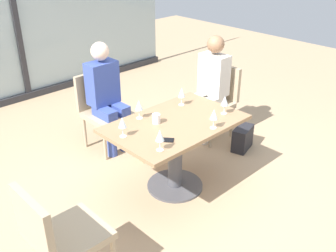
{
  "coord_description": "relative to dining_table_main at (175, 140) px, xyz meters",
  "views": [
    {
      "loc": [
        -2.3,
        -2.3,
        2.36
      ],
      "look_at": [
        0.0,
        0.1,
        0.65
      ],
      "focal_mm": 41.87,
      "sensor_mm": 36.0,
      "label": 1
    }
  ],
  "objects": [
    {
      "name": "wine_glass_2",
      "position": [
        -0.45,
        -0.28,
        0.32
      ],
      "size": [
        0.07,
        0.07,
        0.18
      ],
      "color": "silver",
      "rests_on": "dining_table_main"
    },
    {
      "name": "ground_plane",
      "position": [
        0.0,
        0.0,
        -0.54
      ],
      "size": [
        12.0,
        12.0,
        0.0
      ],
      "primitive_type": "plane",
      "color": "tan"
    },
    {
      "name": "chair_far_right",
      "position": [
        1.15,
        0.47,
        -0.04
      ],
      "size": [
        0.5,
        0.46,
        0.87
      ],
      "color": "tan",
      "rests_on": "ground_plane"
    },
    {
      "name": "dining_table_main",
      "position": [
        0.0,
        0.0,
        0.0
      ],
      "size": [
        1.27,
        0.82,
        0.73
      ],
      "color": "#997551",
      "rests_on": "ground_plane"
    },
    {
      "name": "wine_glass_4",
      "position": [
        0.47,
        -0.2,
        0.32
      ],
      "size": [
        0.07,
        0.07,
        0.18
      ],
      "color": "silver",
      "rests_on": "dining_table_main"
    },
    {
      "name": "wine_glass_5",
      "position": [
        0.32,
        0.23,
        0.32
      ],
      "size": [
        0.07,
        0.07,
        0.18
      ],
      "color": "silver",
      "rests_on": "dining_table_main"
    },
    {
      "name": "chair_near_window",
      "position": [
        0.0,
        1.2,
        -0.04
      ],
      "size": [
        0.46,
        0.51,
        0.87
      ],
      "color": "tan",
      "rests_on": "ground_plane"
    },
    {
      "name": "handbag_0",
      "position": [
        0.21,
        0.61,
        -0.4
      ],
      "size": [
        0.31,
        0.18,
        0.28
      ],
      "primitive_type": "cube",
      "rotation": [
        0.0,
        0.0,
        -0.08
      ],
      "color": "#A3704C",
      "rests_on": "ground_plane"
    },
    {
      "name": "person_near_window",
      "position": [
        -0.0,
        1.09,
        0.16
      ],
      "size": [
        0.34,
        0.39,
        1.26
      ],
      "color": "#384C9E",
      "rests_on": "ground_plane"
    },
    {
      "name": "wine_glass_1",
      "position": [
        -0.19,
        0.29,
        0.32
      ],
      "size": [
        0.07,
        0.07,
        0.18
      ],
      "color": "silver",
      "rests_on": "dining_table_main"
    },
    {
      "name": "wine_glass_0",
      "position": [
        -0.53,
        0.11,
        0.32
      ],
      "size": [
        0.07,
        0.07,
        0.18
      ],
      "color": "silver",
      "rests_on": "dining_table_main"
    },
    {
      "name": "coffee_cup",
      "position": [
        -0.14,
        0.11,
        0.24
      ],
      "size": [
        0.08,
        0.08,
        0.09
      ],
      "primitive_type": "cylinder",
      "color": "white",
      "rests_on": "dining_table_main"
    },
    {
      "name": "handbag_1",
      "position": [
        1.1,
        -0.01,
        -0.4
      ],
      "size": [
        0.33,
        0.24,
        0.28
      ],
      "primitive_type": "cube",
      "rotation": [
        0.0,
        0.0,
        0.28
      ],
      "color": "#232328",
      "rests_on": "ground_plane"
    },
    {
      "name": "window_wall_backdrop",
      "position": [
        0.0,
        3.2,
        0.67
      ],
      "size": [
        5.27,
        0.1,
        2.7
      ],
      "color": "#A3B7BC",
      "rests_on": "ground_plane"
    },
    {
      "name": "person_far_right",
      "position": [
        1.05,
        0.47,
        0.16
      ],
      "size": [
        0.39,
        0.34,
        1.26
      ],
      "color": "silver",
      "rests_on": "ground_plane"
    },
    {
      "name": "cell_phone_on_table",
      "position": [
        -0.31,
        -0.19,
        0.2
      ],
      "size": [
        0.14,
        0.16,
        0.01
      ],
      "primitive_type": "cube",
      "rotation": [
        0.0,
        0.0,
        0.67
      ],
      "color": "black",
      "rests_on": "dining_table_main"
    },
    {
      "name": "chair_side_end",
      "position": [
        -1.44,
        -0.31,
        -0.04
      ],
      "size": [
        0.5,
        0.46,
        0.87
      ],
      "color": "tan",
      "rests_on": "ground_plane"
    },
    {
      "name": "wine_glass_3",
      "position": [
        0.16,
        -0.32,
        0.32
      ],
      "size": [
        0.07,
        0.07,
        0.18
      ],
      "color": "silver",
      "rests_on": "dining_table_main"
    }
  ]
}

